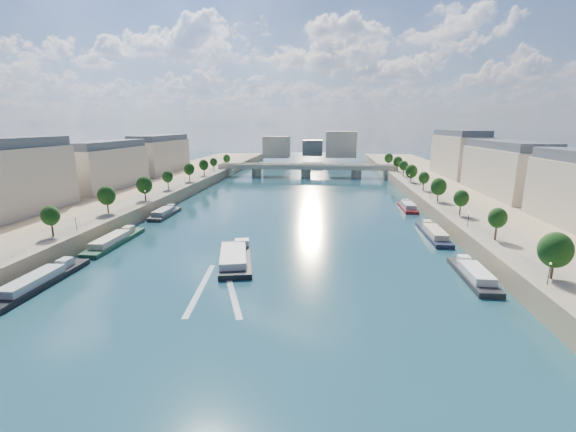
# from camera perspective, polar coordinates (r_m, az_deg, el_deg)

# --- Properties ---
(ground) EXTENTS (700.00, 700.00, 0.00)m
(ground) POSITION_cam_1_polar(r_m,az_deg,el_deg) (127.43, -0.42, -1.46)
(ground) COLOR #0C2935
(ground) RESTS_ON ground
(quay_left) EXTENTS (44.00, 520.00, 5.00)m
(quay_left) POSITION_cam_1_polar(r_m,az_deg,el_deg) (152.24, -28.47, 0.32)
(quay_left) COLOR #9E8460
(quay_left) RESTS_ON ground
(quay_right) EXTENTS (44.00, 520.00, 5.00)m
(quay_right) POSITION_cam_1_polar(r_m,az_deg,el_deg) (139.11, 30.55, -1.03)
(quay_right) COLOR #9E8460
(quay_right) RESTS_ON ground
(pave_left) EXTENTS (14.00, 520.00, 0.10)m
(pave_left) POSITION_cam_1_polar(r_m,az_deg,el_deg) (143.87, -23.63, 1.19)
(pave_left) COLOR gray
(pave_left) RESTS_ON quay_left
(pave_right) EXTENTS (14.00, 520.00, 0.10)m
(pave_right) POSITION_cam_1_polar(r_m,az_deg,el_deg) (132.92, 24.81, 0.15)
(pave_right) COLOR gray
(pave_right) RESTS_ON quay_right
(trees_left) EXTENTS (4.80, 268.80, 8.26)m
(trees_left) POSITION_cam_1_polar(r_m,az_deg,el_deg) (143.68, -22.75, 3.46)
(trees_left) COLOR #382B1E
(trees_left) RESTS_ON ground
(trees_right) EXTENTS (4.80, 268.80, 8.26)m
(trees_right) POSITION_cam_1_polar(r_m,az_deg,el_deg) (140.63, 22.97, 3.25)
(trees_right) COLOR #382B1E
(trees_right) RESTS_ON ground
(lamps_left) EXTENTS (0.36, 200.36, 4.28)m
(lamps_left) POSITION_cam_1_polar(r_m,az_deg,el_deg) (132.64, -24.12, 1.40)
(lamps_left) COLOR black
(lamps_left) RESTS_ON ground
(lamps_right) EXTENTS (0.36, 200.36, 4.28)m
(lamps_right) POSITION_cam_1_polar(r_m,az_deg,el_deg) (135.65, 22.46, 1.80)
(lamps_right) COLOR black
(lamps_right) RESTS_ON ground
(buildings_left) EXTENTS (16.00, 226.00, 23.20)m
(buildings_left) POSITION_cam_1_polar(r_m,az_deg,el_deg) (167.34, -30.44, 6.00)
(buildings_left) COLOR #C3B096
(buildings_left) RESTS_ON ground
(buildings_right) EXTENTS (16.00, 226.00, 23.20)m
(buildings_right) POSITION_cam_1_polar(r_m,az_deg,el_deg) (153.25, 33.76, 5.07)
(buildings_right) COLOR #C3B096
(buildings_right) RESTS_ON ground
(skyline) EXTENTS (79.00, 42.00, 22.00)m
(skyline) POSITION_cam_1_polar(r_m,az_deg,el_deg) (342.60, 4.13, 10.33)
(skyline) COLOR #C3B096
(skyline) RESTS_ON ground
(bridge) EXTENTS (112.00, 12.00, 8.15)m
(bridge) POSITION_cam_1_polar(r_m,az_deg,el_deg) (247.96, 2.67, 6.98)
(bridge) COLOR #C1B79E
(bridge) RESTS_ON ground
(tour_barge) EXTENTS (12.94, 26.69, 3.64)m
(tour_barge) POSITION_cam_1_polar(r_m,az_deg,el_deg) (95.88, -7.86, -6.06)
(tour_barge) COLOR black
(tour_barge) RESTS_ON ground
(wake) EXTENTS (13.37, 25.98, 0.04)m
(wake) POSITION_cam_1_polar(r_m,az_deg,el_deg) (81.28, -10.60, -10.52)
(wake) COLOR silver
(wake) RESTS_ON ground
(moored_barges_left) EXTENTS (5.00, 157.71, 3.60)m
(moored_barges_left) POSITION_cam_1_polar(r_m,az_deg,el_deg) (92.00, -35.07, -9.39)
(moored_barges_left) COLOR #1A223B
(moored_barges_left) RESTS_ON ground
(moored_barges_right) EXTENTS (5.00, 162.82, 3.60)m
(moored_barges_right) POSITION_cam_1_polar(r_m,az_deg,el_deg) (97.67, 24.84, -6.91)
(moored_barges_right) COLOR black
(moored_barges_right) RESTS_ON ground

